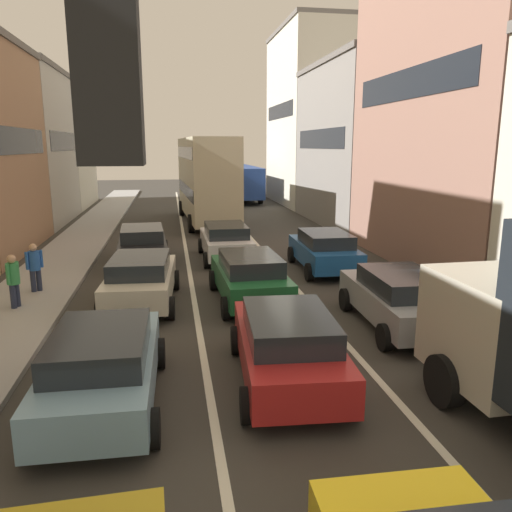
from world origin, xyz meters
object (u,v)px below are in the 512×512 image
object	(u,v)px
sedan_left_lane_fourth	(143,244)
sedan_centre_lane_second	(287,345)
wagon_left_lane_second	(103,365)
sedan_left_lane_third	(141,279)
wagon_right_lane_far	(324,250)
pedestrian_mid_sidewalk	(13,280)
bus_mid_queue_primary	(206,176)
sedan_right_lane_behind_truck	(399,298)
pedestrian_near_kerb	(35,266)
coupe_centre_lane_fourth	(226,241)
hatchback_centre_lane_third	(250,276)
bus_far_queue_secondary	(239,180)

from	to	relation	value
sedan_left_lane_fourth	sedan_centre_lane_second	bearing A→B (deg)	-166.21
wagon_left_lane_second	sedan_left_lane_third	xyz separation A→B (m)	(0.35, 5.99, 0.00)
wagon_left_lane_second	wagon_right_lane_far	world-z (taller)	same
wagon_left_lane_second	pedestrian_mid_sidewalk	size ratio (longest dim) A/B	2.61
sedan_left_lane_fourth	bus_mid_queue_primary	size ratio (longest dim) A/B	0.41
sedan_right_lane_behind_truck	bus_mid_queue_primary	world-z (taller)	bus_mid_queue_primary
sedan_left_lane_third	pedestrian_near_kerb	bearing A→B (deg)	68.76
sedan_right_lane_behind_truck	pedestrian_near_kerb	size ratio (longest dim) A/B	2.62
bus_mid_queue_primary	coupe_centre_lane_fourth	bearing A→B (deg)	177.37
wagon_left_lane_second	sedan_right_lane_behind_truck	bearing A→B (deg)	-66.24
sedan_left_lane_third	pedestrian_mid_sidewalk	world-z (taller)	pedestrian_mid_sidewalk
hatchback_centre_lane_third	pedestrian_near_kerb	distance (m)	6.75
sedan_centre_lane_second	sedan_right_lane_behind_truck	bearing A→B (deg)	-50.35
wagon_right_lane_far	pedestrian_near_kerb	size ratio (longest dim) A/B	2.62
pedestrian_near_kerb	pedestrian_mid_sidewalk	size ratio (longest dim) A/B	1.00
wagon_right_lane_far	hatchback_centre_lane_third	bearing A→B (deg)	136.58
bus_mid_queue_primary	bus_far_queue_secondary	xyz separation A→B (m)	(3.75, 12.92, -1.07)
sedan_centre_lane_second	hatchback_centre_lane_third	size ratio (longest dim) A/B	1.01
bus_far_queue_secondary	pedestrian_near_kerb	distance (m)	28.91
sedan_right_lane_behind_truck	bus_mid_queue_primary	bearing A→B (deg)	12.67
sedan_left_lane_fourth	bus_mid_queue_primary	world-z (taller)	bus_mid_queue_primary
sedan_left_lane_third	bus_far_queue_secondary	distance (m)	29.40
wagon_left_lane_second	sedan_left_lane_fourth	distance (m)	11.45
sedan_left_lane_third	pedestrian_near_kerb	world-z (taller)	pedestrian_near_kerb
bus_mid_queue_primary	bus_far_queue_secondary	bearing A→B (deg)	-19.05
sedan_left_lane_third	bus_far_queue_secondary	xyz separation A→B (m)	(6.83, 28.58, 0.96)
sedan_left_lane_fourth	bus_far_queue_secondary	distance (m)	24.18
hatchback_centre_lane_third	pedestrian_mid_sidewalk	size ratio (longest dim) A/B	2.62
bus_far_queue_secondary	wagon_left_lane_second	bearing A→B (deg)	167.44
wagon_right_lane_far	pedestrian_near_kerb	bearing A→B (deg)	100.59
hatchback_centre_lane_third	bus_mid_queue_primary	distance (m)	16.06
sedan_left_lane_fourth	bus_far_queue_secondary	bearing A→B (deg)	-19.87
coupe_centre_lane_fourth	wagon_right_lane_far	size ratio (longest dim) A/B	0.99
bus_far_queue_secondary	pedestrian_near_kerb	world-z (taller)	bus_far_queue_secondary
sedan_right_lane_behind_truck	bus_far_queue_secondary	world-z (taller)	bus_far_queue_secondary
bus_far_queue_secondary	pedestrian_mid_sidewalk	xyz separation A→B (m)	(-10.32, -28.67, -0.81)
sedan_left_lane_third	coupe_centre_lane_fourth	bearing A→B (deg)	-25.67
wagon_right_lane_far	pedestrian_near_kerb	distance (m)	10.00
bus_far_queue_secondary	pedestrian_near_kerb	bearing A→B (deg)	158.64
hatchback_centre_lane_third	wagon_left_lane_second	bearing A→B (deg)	146.34
wagon_left_lane_second	wagon_right_lane_far	xyz separation A→B (m)	(6.91, 9.09, 0.00)
hatchback_centre_lane_third	bus_mid_queue_primary	size ratio (longest dim) A/B	0.41
sedan_left_lane_fourth	pedestrian_mid_sidewalk	world-z (taller)	pedestrian_mid_sidewalk
sedan_left_lane_third	coupe_centre_lane_fourth	world-z (taller)	same
hatchback_centre_lane_third	bus_far_queue_secondary	bearing A→B (deg)	-9.03
hatchback_centre_lane_third	wagon_right_lane_far	distance (m)	4.77
wagon_left_lane_second	pedestrian_mid_sidewalk	distance (m)	6.68
sedan_centre_lane_second	wagon_left_lane_second	world-z (taller)	same
wagon_left_lane_second	coupe_centre_lane_fourth	world-z (taller)	same
wagon_left_lane_second	sedan_right_lane_behind_truck	xyz separation A→B (m)	(7.00, 2.93, 0.00)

